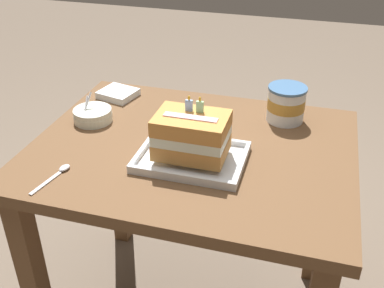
{
  "coord_description": "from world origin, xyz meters",
  "views": [
    {
      "loc": [
        0.32,
        -1.11,
        1.41
      ],
      "look_at": [
        0.01,
        -0.04,
        0.74
      ],
      "focal_mm": 43.35,
      "sensor_mm": 36.0,
      "label": 1
    }
  ],
  "objects_px": {
    "serving_spoon_near_tray": "(59,172)",
    "napkin_pile": "(118,94)",
    "foil_tray": "(192,159)",
    "birthday_cake": "(192,135)",
    "bowl_stack": "(93,115)",
    "ice_cream_tub": "(286,104)"
  },
  "relations": [
    {
      "from": "foil_tray",
      "to": "napkin_pile",
      "type": "distance_m",
      "value": 0.49
    },
    {
      "from": "napkin_pile",
      "to": "serving_spoon_near_tray",
      "type": "bearing_deg",
      "value": -84.53
    },
    {
      "from": "serving_spoon_near_tray",
      "to": "bowl_stack",
      "type": "bearing_deg",
      "value": 99.38
    },
    {
      "from": "foil_tray",
      "to": "serving_spoon_near_tray",
      "type": "distance_m",
      "value": 0.36
    },
    {
      "from": "bowl_stack",
      "to": "serving_spoon_near_tray",
      "type": "bearing_deg",
      "value": -80.62
    },
    {
      "from": "napkin_pile",
      "to": "foil_tray",
      "type": "bearing_deg",
      "value": -41.92
    },
    {
      "from": "bowl_stack",
      "to": "birthday_cake",
      "type": "bearing_deg",
      "value": -20.64
    },
    {
      "from": "bowl_stack",
      "to": "serving_spoon_near_tray",
      "type": "distance_m",
      "value": 0.3
    },
    {
      "from": "bowl_stack",
      "to": "napkin_pile",
      "type": "xyz_separation_m",
      "value": [
        0.0,
        0.19,
        -0.01
      ]
    },
    {
      "from": "ice_cream_tub",
      "to": "serving_spoon_near_tray",
      "type": "height_order",
      "value": "ice_cream_tub"
    },
    {
      "from": "birthday_cake",
      "to": "napkin_pile",
      "type": "bearing_deg",
      "value": 138.09
    },
    {
      "from": "napkin_pile",
      "to": "birthday_cake",
      "type": "bearing_deg",
      "value": -41.91
    },
    {
      "from": "foil_tray",
      "to": "serving_spoon_near_tray",
      "type": "relative_size",
      "value": 2.01
    },
    {
      "from": "serving_spoon_near_tray",
      "to": "napkin_pile",
      "type": "height_order",
      "value": "napkin_pile"
    },
    {
      "from": "serving_spoon_near_tray",
      "to": "foil_tray",
      "type": "bearing_deg",
      "value": 26.12
    },
    {
      "from": "ice_cream_tub",
      "to": "napkin_pile",
      "type": "height_order",
      "value": "ice_cream_tub"
    },
    {
      "from": "birthday_cake",
      "to": "serving_spoon_near_tray",
      "type": "bearing_deg",
      "value": -153.87
    },
    {
      "from": "foil_tray",
      "to": "birthday_cake",
      "type": "distance_m",
      "value": 0.08
    },
    {
      "from": "birthday_cake",
      "to": "bowl_stack",
      "type": "relative_size",
      "value": 1.57
    },
    {
      "from": "ice_cream_tub",
      "to": "serving_spoon_near_tray",
      "type": "distance_m",
      "value": 0.72
    },
    {
      "from": "ice_cream_tub",
      "to": "serving_spoon_near_tray",
      "type": "relative_size",
      "value": 0.83
    },
    {
      "from": "foil_tray",
      "to": "bowl_stack",
      "type": "xyz_separation_m",
      "value": [
        -0.37,
        0.14,
        0.01
      ]
    }
  ]
}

